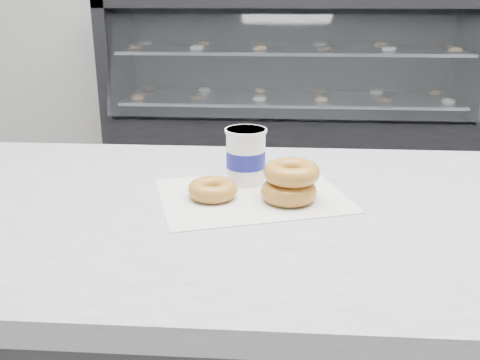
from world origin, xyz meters
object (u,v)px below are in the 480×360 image
object	(u,v)px
display_case	(289,111)
donut_stack	(290,182)
coffee_cup	(246,156)
donut_single	(213,189)

from	to	relation	value
display_case	donut_stack	bearing A→B (deg)	-91.22
display_case	coffee_cup	xyz separation A→B (m)	(-0.14, -2.60, 0.47)
donut_stack	donut_single	bearing A→B (deg)	178.79
coffee_cup	donut_single	bearing A→B (deg)	-111.50
display_case	donut_stack	world-z (taller)	display_case
donut_stack	coffee_cup	bearing A→B (deg)	132.28
display_case	coffee_cup	world-z (taller)	display_case
display_case	donut_single	distance (m)	2.74
donut_stack	coffee_cup	size ratio (longest dim) A/B	1.30
display_case	donut_single	world-z (taller)	display_case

